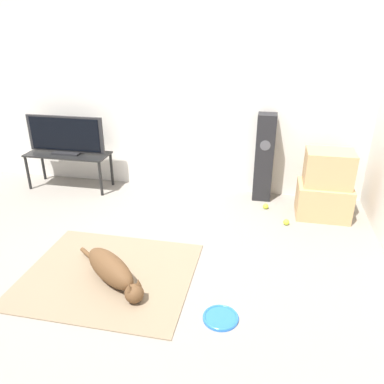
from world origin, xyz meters
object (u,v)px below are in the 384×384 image
(cardboard_box_lower, at_px, (323,200))
(tv, at_px, (65,136))
(floor_speaker, at_px, (264,158))
(tv_stand, at_px, (68,158))
(cardboard_box_upper, at_px, (329,168))
(frisbee, at_px, (221,318))
(dog, at_px, (112,270))
(tennis_ball_near_speaker, at_px, (266,206))
(tennis_ball_by_boxes, at_px, (286,222))

(cardboard_box_lower, xyz_separation_m, tv, (-3.22, 0.19, 0.52))
(floor_speaker, height_order, tv_stand, floor_speaker)
(cardboard_box_upper, bearing_deg, frisbee, -115.76)
(tv, bearing_deg, cardboard_box_upper, -3.17)
(dog, bearing_deg, frisbee, -14.10)
(tennis_ball_near_speaker, bearing_deg, frisbee, -98.25)
(dog, relative_size, tv_stand, 0.74)
(floor_speaker, distance_m, tv_stand, 2.53)
(cardboard_box_lower, height_order, tennis_ball_by_boxes, cardboard_box_lower)
(cardboard_box_upper, bearing_deg, tennis_ball_near_speaker, 177.44)
(tv_stand, height_order, tennis_ball_by_boxes, tv_stand)
(floor_speaker, bearing_deg, tv_stand, -176.39)
(frisbee, distance_m, tennis_ball_near_speaker, 1.95)
(frisbee, distance_m, tennis_ball_by_boxes, 1.66)
(cardboard_box_lower, relative_size, tv_stand, 0.54)
(frisbee, relative_size, tv, 0.26)
(dog, xyz_separation_m, tv_stand, (-1.36, 1.84, 0.28))
(tv_stand, bearing_deg, floor_speaker, 3.61)
(floor_speaker, height_order, tv, floor_speaker)
(dog, height_order, cardboard_box_lower, cardboard_box_lower)
(frisbee, xyz_separation_m, floor_speaker, (0.22, 2.24, 0.52))
(dog, distance_m, cardboard_box_lower, 2.49)
(frisbee, height_order, cardboard_box_lower, cardboard_box_lower)
(tv, relative_size, tennis_ball_by_boxes, 15.61)
(tv, bearing_deg, tennis_ball_near_speaker, -3.32)
(tv, distance_m, tennis_ball_near_speaker, 2.68)
(dog, distance_m, tennis_ball_by_boxes, 1.99)
(frisbee, bearing_deg, cardboard_box_upper, 64.24)
(tv, height_order, tennis_ball_near_speaker, tv)
(cardboard_box_lower, bearing_deg, dog, -138.49)
(cardboard_box_upper, bearing_deg, tv_stand, 176.87)
(dog, height_order, tv, tv)
(floor_speaker, height_order, tennis_ball_by_boxes, floor_speaker)
(frisbee, xyz_separation_m, cardboard_box_lower, (0.91, 1.89, 0.18))
(frisbee, height_order, floor_speaker, floor_speaker)
(tv_stand, bearing_deg, tennis_ball_near_speaker, -3.26)
(cardboard_box_upper, relative_size, tennis_ball_near_speaker, 7.65)
(floor_speaker, distance_m, tv, 2.54)
(tv_stand, distance_m, tv, 0.30)
(cardboard_box_lower, relative_size, cardboard_box_upper, 1.16)
(cardboard_box_upper, bearing_deg, tennis_ball_by_boxes, -141.41)
(frisbee, distance_m, floor_speaker, 2.31)
(floor_speaker, relative_size, tennis_ball_by_boxes, 16.23)
(frisbee, relative_size, floor_speaker, 0.25)
(frisbee, xyz_separation_m, cardboard_box_upper, (0.92, 1.90, 0.56))
(floor_speaker, bearing_deg, tennis_ball_by_boxes, -65.87)
(cardboard_box_lower, xyz_separation_m, cardboard_box_upper, (0.01, 0.01, 0.38))
(floor_speaker, bearing_deg, cardboard_box_upper, -25.52)
(cardboard_box_upper, relative_size, tv, 0.49)
(frisbee, height_order, tennis_ball_by_boxes, tennis_ball_by_boxes)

